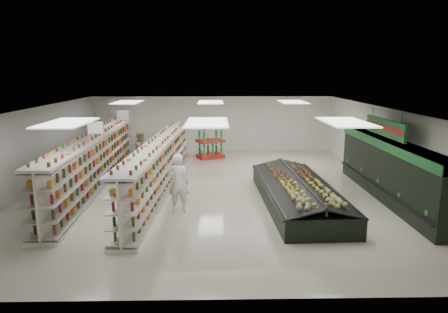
{
  "coord_description": "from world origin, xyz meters",
  "views": [
    {
      "loc": [
        0.25,
        -15.41,
        4.57
      ],
      "look_at": [
        0.57,
        0.15,
        1.28
      ],
      "focal_mm": 32.0,
      "sensor_mm": 36.0,
      "label": 1
    }
  ],
  "objects_px": {
    "shopper_main": "(178,183)",
    "shopper_background": "(142,150)",
    "gondola_center": "(161,167)",
    "produce_island": "(297,192)",
    "gondola_left": "(96,162)",
    "soda_endcap": "(210,142)"
  },
  "relations": [
    {
      "from": "shopper_main",
      "to": "shopper_background",
      "type": "xyz_separation_m",
      "value": [
        -2.28,
        5.92,
        -0.06
      ]
    },
    {
      "from": "gondola_center",
      "to": "shopper_background",
      "type": "relative_size",
      "value": 6.19
    },
    {
      "from": "gondola_left",
      "to": "shopper_background",
      "type": "distance_m",
      "value": 2.96
    },
    {
      "from": "gondola_left",
      "to": "shopper_background",
      "type": "bearing_deg",
      "value": 60.19
    },
    {
      "from": "gondola_left",
      "to": "shopper_main",
      "type": "xyz_separation_m",
      "value": [
        3.66,
        -3.3,
        0.02
      ]
    },
    {
      "from": "shopper_main",
      "to": "shopper_background",
      "type": "relative_size",
      "value": 1.06
    },
    {
      "from": "gondola_center",
      "to": "produce_island",
      "type": "bearing_deg",
      "value": -17.79
    },
    {
      "from": "shopper_main",
      "to": "shopper_background",
      "type": "height_order",
      "value": "shopper_main"
    },
    {
      "from": "soda_endcap",
      "to": "shopper_main",
      "type": "bearing_deg",
      "value": -96.43
    },
    {
      "from": "gondola_center",
      "to": "shopper_main",
      "type": "height_order",
      "value": "gondola_center"
    },
    {
      "from": "gondola_center",
      "to": "soda_endcap",
      "type": "height_order",
      "value": "gondola_center"
    },
    {
      "from": "produce_island",
      "to": "gondola_left",
      "type": "bearing_deg",
      "value": 161.19
    },
    {
      "from": "produce_island",
      "to": "shopper_background",
      "type": "relative_size",
      "value": 3.58
    },
    {
      "from": "gondola_left",
      "to": "shopper_background",
      "type": "height_order",
      "value": "gondola_left"
    },
    {
      "from": "gondola_center",
      "to": "shopper_background",
      "type": "height_order",
      "value": "gondola_center"
    },
    {
      "from": "gondola_left",
      "to": "soda_endcap",
      "type": "bearing_deg",
      "value": 46.21
    },
    {
      "from": "gondola_left",
      "to": "produce_island",
      "type": "xyz_separation_m",
      "value": [
        7.78,
        -2.65,
        -0.52
      ]
    },
    {
      "from": "gondola_center",
      "to": "gondola_left",
      "type": "bearing_deg",
      "value": 167.49
    },
    {
      "from": "produce_island",
      "to": "shopper_main",
      "type": "distance_m",
      "value": 4.2
    },
    {
      "from": "soda_endcap",
      "to": "shopper_background",
      "type": "bearing_deg",
      "value": -141.77
    },
    {
      "from": "gondola_left",
      "to": "produce_island",
      "type": "relative_size",
      "value": 1.82
    },
    {
      "from": "gondola_left",
      "to": "gondola_center",
      "type": "xyz_separation_m",
      "value": [
        2.75,
        -0.76,
        -0.05
      ]
    }
  ]
}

